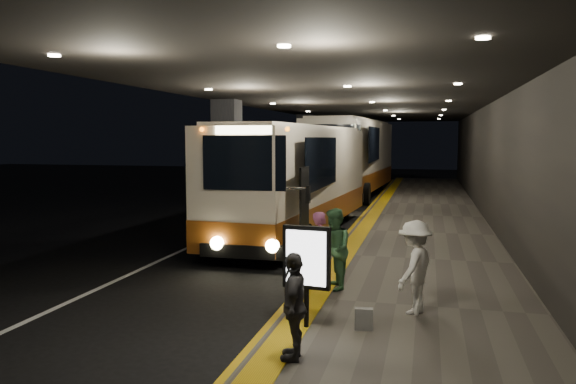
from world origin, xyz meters
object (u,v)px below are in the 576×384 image
Objects in this scene: passenger_waiting_white at (415,267)px; coach_main at (297,184)px; passenger_waiting_green at (334,249)px; stanchion_post at (337,253)px; passenger_boarding at (321,248)px; coach_second at (353,161)px; passenger_waiting_grey at (294,306)px; info_sign at (307,260)px; bag_polka at (364,319)px.

coach_main is at bearing -132.57° from passenger_waiting_white.
passenger_waiting_green is 1.01× the size of passenger_waiting_white.
passenger_waiting_white is (1.59, -1.17, -0.01)m from passenger_waiting_green.
passenger_waiting_green reaches higher than stanchion_post.
passenger_waiting_green is 1.01m from stanchion_post.
passenger_waiting_white is (1.90, -1.46, 0.05)m from passenger_boarding.
stanchion_post is at bearing 164.05° from passenger_waiting_green.
coach_second is 7.94× the size of passenger_waiting_green.
passenger_boarding is 0.94× the size of passenger_waiting_white.
passenger_waiting_grey is 4.61m from stanchion_post.
stanchion_post is (-0.03, 3.33, -0.56)m from info_sign.
passenger_boarding is 2.69m from info_sign.
passenger_waiting_green is (2.21, -19.55, -0.97)m from coach_second.
bag_polka is 1.30m from info_sign.
coach_main is 12.65m from coach_second.
stanchion_post is (-0.08, 0.97, -0.27)m from passenger_waiting_green.
coach_second is 8.72× the size of passenger_waiting_grey.
passenger_waiting_grey is (-1.54, -2.47, -0.07)m from passenger_waiting_white.
stanchion_post is (2.12, -18.59, -1.24)m from coach_second.
passenger_boarding reaches higher than passenger_waiting_grey.
passenger_boarding is at bearing -81.22° from coach_second.
passenger_boarding is 2.84m from bag_polka.
passenger_waiting_white is (3.80, -20.72, -0.98)m from coach_second.
passenger_waiting_white reaches higher than passenger_waiting_grey.
info_sign is (-1.64, -1.20, 0.30)m from passenger_waiting_white.
info_sign reaches higher than bag_polka.
coach_main is at bearing 111.11° from info_sign.
info_sign is at bearing -172.16° from bag_polka.
coach_second is 19.70m from passenger_waiting_green.
coach_second is at bearing -148.24° from passenger_waiting_white.
coach_main is 9.57m from info_sign.
bag_polka is (-0.74, -1.07, -0.63)m from passenger_waiting_white.
info_sign reaches higher than passenger_waiting_green.
coach_second is at bearing 93.24° from coach_main.
passenger_waiting_grey is 1.33m from info_sign.
passenger_waiting_green is (0.31, -0.29, 0.06)m from passenger_boarding.
bag_polka is at bearing -66.77° from coach_main.
bag_polka is (1.16, -2.53, -0.59)m from passenger_boarding.
info_sign is at bearing -89.45° from stanchion_post.
info_sign is (2.15, -21.92, -0.68)m from coach_second.
coach_main is 10.29× the size of stanchion_post.
passenger_waiting_white is at bearing 55.24° from bag_polka.
passenger_boarding is at bearing -68.90° from coach_main.
passenger_waiting_green is 2.48m from bag_polka.
passenger_boarding is 2.40m from passenger_waiting_white.
coach_second is at bearing 102.76° from info_sign.
info_sign is 1.51× the size of stanchion_post.
stanchion_post is at bearing -80.33° from coach_second.
passenger_waiting_green is at bearing -67.23° from coach_main.
bag_polka is at bearing -0.21° from passenger_waiting_green.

